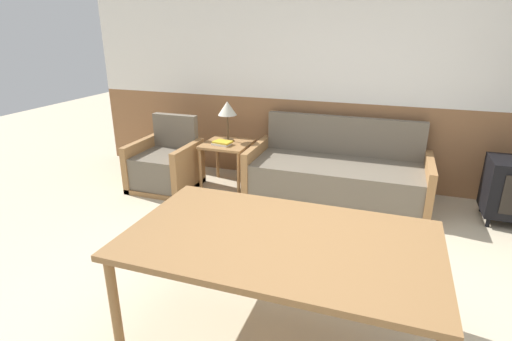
# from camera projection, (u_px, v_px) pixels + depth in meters

# --- Properties ---
(ground_plane) EXTENTS (16.00, 16.00, 0.00)m
(ground_plane) POSITION_uv_depth(u_px,v_px,m) (298.00, 307.00, 2.95)
(ground_plane) COLOR beige
(wall_back) EXTENTS (7.20, 0.06, 2.70)m
(wall_back) POSITION_uv_depth(u_px,v_px,m) (353.00, 79.00, 4.82)
(wall_back) COLOR #8E603D
(wall_back) RESTS_ON ground_plane
(couch) EXTENTS (2.07, 0.90, 0.92)m
(couch) POSITION_uv_depth(u_px,v_px,m) (337.00, 177.00, 4.73)
(couch) COLOR #9E7042
(couch) RESTS_ON ground_plane
(armchair) EXTENTS (0.76, 0.74, 0.89)m
(armchair) POSITION_uv_depth(u_px,v_px,m) (166.00, 167.00, 5.06)
(armchair) COLOR #9E7042
(armchair) RESTS_ON ground_plane
(side_table) EXTENTS (0.57, 0.57, 0.58)m
(side_table) POSITION_uv_depth(u_px,v_px,m) (227.00, 150.00, 5.02)
(side_table) COLOR #9E7042
(side_table) RESTS_ON ground_plane
(table_lamp) EXTENTS (0.23, 0.23, 0.50)m
(table_lamp) POSITION_uv_depth(u_px,v_px,m) (227.00, 110.00, 4.95)
(table_lamp) COLOR #4C3823
(table_lamp) RESTS_ON side_table
(book_stack) EXTENTS (0.25, 0.19, 0.05)m
(book_stack) POSITION_uv_depth(u_px,v_px,m) (222.00, 143.00, 4.90)
(book_stack) COLOR white
(book_stack) RESTS_ON side_table
(dining_table) EXTENTS (1.88, 1.10, 0.76)m
(dining_table) POSITION_uv_depth(u_px,v_px,m) (280.00, 246.00, 2.43)
(dining_table) COLOR olive
(dining_table) RESTS_ON ground_plane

